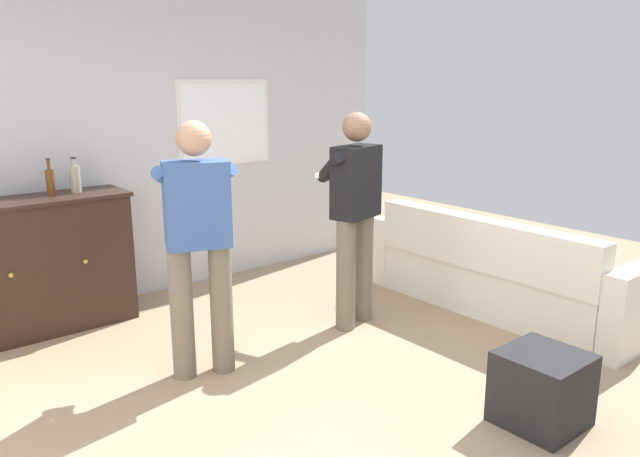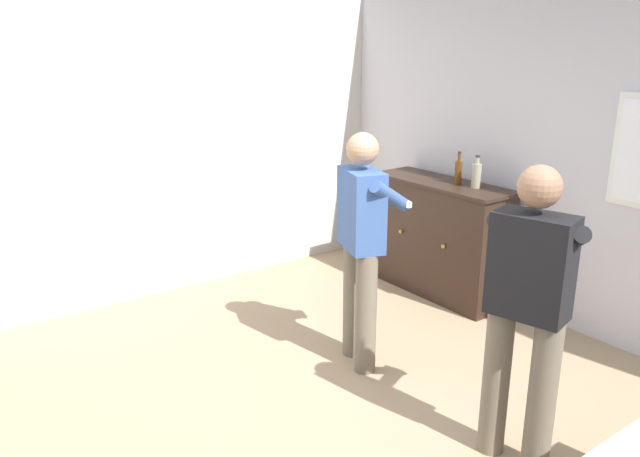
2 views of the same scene
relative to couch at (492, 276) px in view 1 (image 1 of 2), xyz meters
The scene contains 9 objects.
ground 1.96m from the couch, behind, with size 10.40×10.40×0.00m, color #9E8466.
wall_back_with_window 3.21m from the couch, 128.74° to the left, with size 5.20×0.15×2.80m.
couch is the anchor object (origin of this frame).
sideboard_cabinet 3.61m from the couch, 146.31° to the left, with size 1.36×0.49×1.05m.
bottle_wine_green 3.46m from the couch, 142.53° to the left, with size 0.08×0.08×0.28m.
bottle_liquor_amber 3.60m from the couch, 144.54° to the left, with size 0.06×0.06×0.29m.
ottoman 1.73m from the couch, 135.38° to the right, with size 0.44×0.44×0.43m, color black.
person_standing_left 2.55m from the couch, 166.63° to the left, with size 0.53×0.52×1.68m.
person_standing_right 1.34m from the couch, 151.70° to the left, with size 0.54×0.51×1.68m.
Camera 1 is at (-2.35, -2.59, 1.94)m, focal length 35.00 mm.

